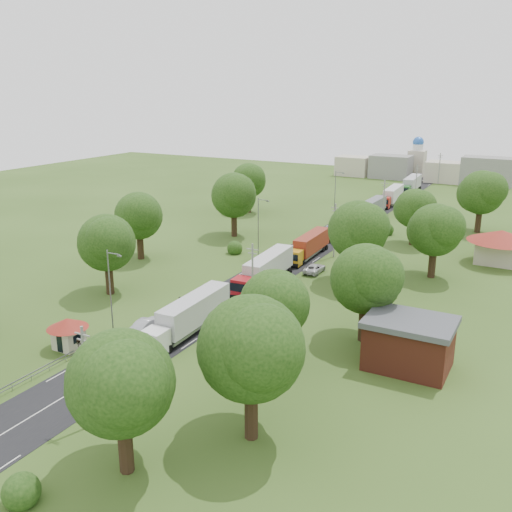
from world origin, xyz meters
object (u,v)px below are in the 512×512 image
Objects in this scene: boom_barrier at (110,352)px; car_lane_mid at (148,325)px; info_sign at (360,222)px; truck_0 at (190,315)px; pedestrian_near at (128,360)px; car_lane_front at (123,339)px; guard_booth at (68,329)px.

car_lane_mid is at bearing 99.23° from boom_barrier.
info_sign is 0.28× the size of truck_0.
boom_barrier is 5.66× the size of pedestrian_near.
truck_0 is 5.16m from car_lane_mid.
car_lane_mid reaches higher than car_lane_front.
boom_barrier is 5.98m from guard_booth.
car_lane_front is 4.34m from car_lane_mid.
pedestrian_near is at bearing 115.09° from car_lane_mid.
boom_barrier is at bearing 103.95° from car_lane_front.
pedestrian_near is at bearing -3.39° from guard_booth.
car_lane_mid is at bearing 76.41° from pedestrian_near.
truck_0 is 3.18× the size of car_lane_mid.
guard_booth reaches higher than boom_barrier.
guard_booth is 0.30× the size of truck_0.
truck_0 is at bearing -93.57° from info_sign.
car_lane_mid is (-1.24, 7.63, -0.13)m from boom_barrier.
guard_booth is 1.10× the size of car_lane_front.
car_lane_front is at bearing 96.50° from pedestrian_near.
boom_barrier is 10.09m from truck_0.
info_sign is at bearing -99.35° from car_lane_mid.
truck_0 is 7.81m from car_lane_front.
info_sign reaches higher than boom_barrier.
car_lane_mid is (4.60, 7.63, -1.40)m from guard_booth.
truck_0 reaches higher than pedestrian_near.
info_sign reaches higher than pedestrian_near.
car_lane_mid is at bearing -98.47° from info_sign.
pedestrian_near is (-3.83, -60.51, -2.19)m from info_sign.
car_lane_front is 2.45× the size of pedestrian_near.
car_lane_front is 0.86× the size of car_lane_mid.
info_sign is at bearing 46.82° from pedestrian_near.
truck_0 reaches higher than boom_barrier.
info_sign is (12.40, 60.00, 0.84)m from guard_booth.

